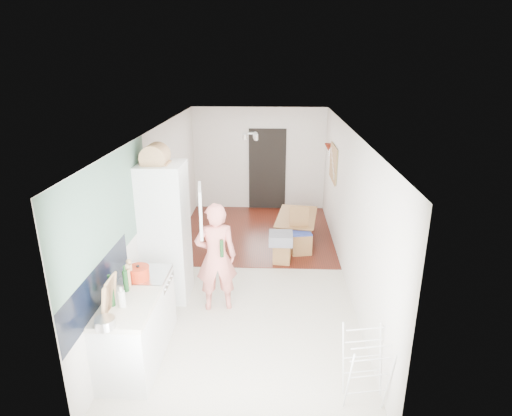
# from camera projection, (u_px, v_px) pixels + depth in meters

# --- Properties ---
(room_shell) EXTENTS (3.20, 7.00, 2.50)m
(room_shell) POSITION_uv_depth(u_px,v_px,m) (252.00, 206.00, 7.10)
(room_shell) COLOR silver
(room_shell) RESTS_ON ground
(floor) EXTENTS (3.20, 7.00, 0.01)m
(floor) POSITION_uv_depth(u_px,v_px,m) (252.00, 273.00, 7.51)
(floor) COLOR beige
(floor) RESTS_ON ground
(wood_floor_overlay) EXTENTS (3.20, 3.30, 0.01)m
(wood_floor_overlay) POSITION_uv_depth(u_px,v_px,m) (256.00, 233.00, 9.26)
(wood_floor_overlay) COLOR #51180D
(wood_floor_overlay) RESTS_ON room_shell
(sage_wall_panel) EXTENTS (0.02, 3.00, 1.30)m
(sage_wall_panel) POSITION_uv_depth(u_px,v_px,m) (109.00, 212.00, 5.08)
(sage_wall_panel) COLOR slate
(sage_wall_panel) RESTS_ON room_shell
(tile_splashback) EXTENTS (0.02, 1.90, 0.50)m
(tile_splashback) POSITION_uv_depth(u_px,v_px,m) (99.00, 287.00, 4.79)
(tile_splashback) COLOR black
(tile_splashback) RESTS_ON room_shell
(doorway_recess) EXTENTS (0.90, 0.04, 2.00)m
(doorway_recess) POSITION_uv_depth(u_px,v_px,m) (267.00, 170.00, 10.45)
(doorway_recess) COLOR black
(doorway_recess) RESTS_ON room_shell
(base_cabinet) EXTENTS (0.60, 0.90, 0.86)m
(base_cabinet) POSITION_uv_depth(u_px,v_px,m) (130.00, 341.00, 5.02)
(base_cabinet) COLOR white
(base_cabinet) RESTS_ON room_shell
(worktop) EXTENTS (0.62, 0.92, 0.06)m
(worktop) POSITION_uv_depth(u_px,v_px,m) (126.00, 307.00, 4.87)
(worktop) COLOR beige
(worktop) RESTS_ON room_shell
(range_cooker) EXTENTS (0.60, 0.60, 0.88)m
(range_cooker) POSITION_uv_depth(u_px,v_px,m) (148.00, 306.00, 5.72)
(range_cooker) COLOR white
(range_cooker) RESTS_ON room_shell
(cooker_top) EXTENTS (0.60, 0.60, 0.04)m
(cooker_top) POSITION_uv_depth(u_px,v_px,m) (145.00, 275.00, 5.57)
(cooker_top) COLOR silver
(cooker_top) RESTS_ON room_shell
(fridge_housing) EXTENTS (0.66, 0.66, 2.15)m
(fridge_housing) POSITION_uv_depth(u_px,v_px,m) (165.00, 233.00, 6.47)
(fridge_housing) COLOR white
(fridge_housing) RESTS_ON room_shell
(fridge_door) EXTENTS (0.14, 0.56, 0.70)m
(fridge_door) POSITION_uv_depth(u_px,v_px,m) (201.00, 210.00, 6.01)
(fridge_door) COLOR white
(fridge_door) RESTS_ON room_shell
(fridge_interior) EXTENTS (0.02, 0.52, 0.66)m
(fridge_interior) POSITION_uv_depth(u_px,v_px,m) (184.00, 203.00, 6.30)
(fridge_interior) COLOR white
(fridge_interior) RESTS_ON room_shell
(pinboard) EXTENTS (0.03, 0.90, 0.70)m
(pinboard) POSITION_uv_depth(u_px,v_px,m) (334.00, 163.00, 8.73)
(pinboard) COLOR tan
(pinboard) RESTS_ON room_shell
(pinboard_frame) EXTENTS (0.00, 0.94, 0.74)m
(pinboard_frame) POSITION_uv_depth(u_px,v_px,m) (333.00, 163.00, 8.73)
(pinboard_frame) COLOR brown
(pinboard_frame) RESTS_ON room_shell
(wall_sconce) EXTENTS (0.18, 0.18, 0.16)m
(wall_sconce) POSITION_uv_depth(u_px,v_px,m) (328.00, 147.00, 9.27)
(wall_sconce) COLOR maroon
(wall_sconce) RESTS_ON room_shell
(person) EXTENTS (0.80, 0.60, 1.97)m
(person) POSITION_uv_depth(u_px,v_px,m) (216.00, 248.00, 6.17)
(person) COLOR #E57D70
(person) RESTS_ON floor
(dining_table) EXTENTS (0.82, 1.27, 0.42)m
(dining_table) POSITION_uv_depth(u_px,v_px,m) (298.00, 229.00, 8.92)
(dining_table) COLOR brown
(dining_table) RESTS_ON floor
(dining_chair) EXTENTS (0.43, 0.43, 0.89)m
(dining_chair) POSITION_uv_depth(u_px,v_px,m) (301.00, 232.00, 8.16)
(dining_chair) COLOR brown
(dining_chair) RESTS_ON floor
(stool) EXTENTS (0.35, 0.35, 0.41)m
(stool) POSITION_uv_depth(u_px,v_px,m) (282.00, 252.00, 7.85)
(stool) COLOR brown
(stool) RESTS_ON floor
(grey_drape) EXTENTS (0.43, 0.43, 0.19)m
(grey_drape) POSITION_uv_depth(u_px,v_px,m) (281.00, 238.00, 7.71)
(grey_drape) COLOR gray
(grey_drape) RESTS_ON stool
(drying_rack) EXTENTS (0.49, 0.46, 0.84)m
(drying_rack) POSITION_uv_depth(u_px,v_px,m) (365.00, 369.00, 4.59)
(drying_rack) COLOR white
(drying_rack) RESTS_ON floor
(bread_bin) EXTENTS (0.44, 0.42, 0.20)m
(bread_bin) POSITION_uv_depth(u_px,v_px,m) (155.00, 157.00, 6.06)
(bread_bin) COLOR tan
(bread_bin) RESTS_ON fridge_housing
(red_casserole) EXTENTS (0.33, 0.33, 0.17)m
(red_casserole) POSITION_uv_depth(u_px,v_px,m) (138.00, 273.00, 5.41)
(red_casserole) COLOR red
(red_casserole) RESTS_ON cooker_top
(steel_pan) EXTENTS (0.26, 0.26, 0.11)m
(steel_pan) POSITION_uv_depth(u_px,v_px,m) (105.00, 323.00, 4.44)
(steel_pan) COLOR silver
(steel_pan) RESTS_ON worktop
(held_bottle) EXTENTS (0.06, 0.06, 0.26)m
(held_bottle) POSITION_uv_depth(u_px,v_px,m) (222.00, 248.00, 6.03)
(held_bottle) COLOR #18411B
(held_bottle) RESTS_ON person
(bottle_a) EXTENTS (0.07, 0.07, 0.31)m
(bottle_a) POSITION_uv_depth(u_px,v_px,m) (111.00, 293.00, 4.80)
(bottle_a) COLOR #18411B
(bottle_a) RESTS_ON worktop
(bottle_b) EXTENTS (0.07, 0.07, 0.27)m
(bottle_b) POSITION_uv_depth(u_px,v_px,m) (126.00, 281.00, 5.11)
(bottle_b) COLOR #18411B
(bottle_b) RESTS_ON worktop
(bottle_c) EXTENTS (0.09, 0.09, 0.20)m
(bottle_c) POSITION_uv_depth(u_px,v_px,m) (122.00, 299.00, 4.80)
(bottle_c) COLOR silver
(bottle_c) RESTS_ON worktop
(pepper_mill_front) EXTENTS (0.07, 0.07, 0.23)m
(pepper_mill_front) POSITION_uv_depth(u_px,v_px,m) (128.00, 278.00, 5.23)
(pepper_mill_front) COLOR tan
(pepper_mill_front) RESTS_ON worktop
(pepper_mill_back) EXTENTS (0.08, 0.08, 0.25)m
(pepper_mill_back) POSITION_uv_depth(u_px,v_px,m) (130.00, 273.00, 5.32)
(pepper_mill_back) COLOR tan
(pepper_mill_back) RESTS_ON worktop
(chopping_boards) EXTENTS (0.11, 0.30, 0.41)m
(chopping_boards) POSITION_uv_depth(u_px,v_px,m) (109.00, 295.00, 4.67)
(chopping_boards) COLOR tan
(chopping_boards) RESTS_ON worktop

